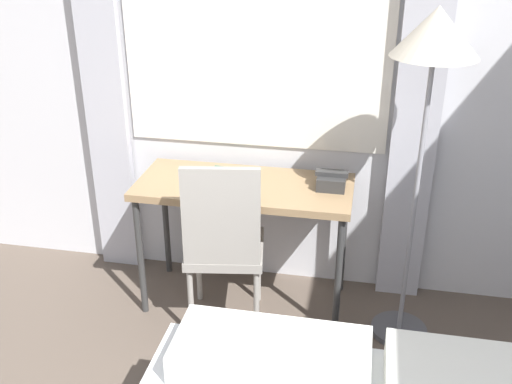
{
  "coord_description": "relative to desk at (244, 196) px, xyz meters",
  "views": [
    {
      "loc": [
        0.44,
        0.14,
        2.06
      ],
      "look_at": [
        -0.03,
        2.56,
        0.89
      ],
      "focal_mm": 42.0,
      "sensor_mm": 36.0,
      "label": 1
    }
  ],
  "objects": [
    {
      "name": "telephone",
      "position": [
        0.46,
        0.04,
        0.11
      ],
      "size": [
        0.17,
        0.16,
        0.09
      ],
      "color": "#2D2D2D",
      "rests_on": "desk"
    },
    {
      "name": "desk_chair",
      "position": [
        -0.05,
        -0.25,
        -0.13
      ],
      "size": [
        0.46,
        0.46,
        0.98
      ],
      "rotation": [
        0.0,
        0.0,
        0.16
      ],
      "color": "gray",
      "rests_on": "ground_plane"
    },
    {
      "name": "standing_lamp",
      "position": [
        0.87,
        -0.13,
        0.78
      ],
      "size": [
        0.38,
        0.38,
        1.7
      ],
      "color": "#4C4C51",
      "rests_on": "ground_plane"
    },
    {
      "name": "book",
      "position": [
        -0.08,
        0.07,
        0.08
      ],
      "size": [
        0.27,
        0.17,
        0.02
      ],
      "rotation": [
        0.0,
        0.0,
        -0.13
      ],
      "color": "#33664C",
      "rests_on": "desk"
    },
    {
      "name": "wall_back_with_window",
      "position": [
        0.15,
        0.33,
        0.68
      ],
      "size": [
        4.73,
        0.13,
        2.7
      ],
      "color": "silver",
      "rests_on": "ground_plane"
    },
    {
      "name": "desk",
      "position": [
        0.0,
        0.0,
        0.0
      ],
      "size": [
        1.15,
        0.5,
        0.74
      ],
      "color": "#937551",
      "rests_on": "ground_plane"
    }
  ]
}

